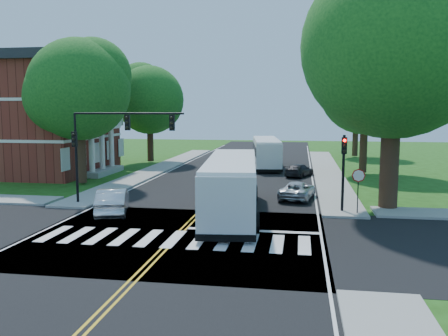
% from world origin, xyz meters
% --- Properties ---
extents(ground, '(140.00, 140.00, 0.00)m').
position_xyz_m(ground, '(0.00, 0.00, 0.00)').
color(ground, '#1E4711').
rests_on(ground, ground).
extents(road, '(14.00, 96.00, 0.01)m').
position_xyz_m(road, '(0.00, 18.00, 0.01)').
color(road, black).
rests_on(road, ground).
extents(cross_road, '(60.00, 12.00, 0.01)m').
position_xyz_m(cross_road, '(0.00, 0.00, 0.01)').
color(cross_road, black).
rests_on(cross_road, ground).
extents(center_line, '(0.36, 70.00, 0.01)m').
position_xyz_m(center_line, '(0.00, 22.00, 0.01)').
color(center_line, gold).
rests_on(center_line, road).
extents(edge_line_w, '(0.12, 70.00, 0.01)m').
position_xyz_m(edge_line_w, '(-6.80, 22.00, 0.01)').
color(edge_line_w, silver).
rests_on(edge_line_w, road).
extents(edge_line_e, '(0.12, 70.00, 0.01)m').
position_xyz_m(edge_line_e, '(6.80, 22.00, 0.01)').
color(edge_line_e, silver).
rests_on(edge_line_e, road).
extents(crosswalk, '(12.60, 3.00, 0.01)m').
position_xyz_m(crosswalk, '(0.00, -0.50, 0.02)').
color(crosswalk, silver).
rests_on(crosswalk, road).
extents(stop_bar, '(6.60, 0.40, 0.01)m').
position_xyz_m(stop_bar, '(3.50, 1.60, 0.02)').
color(stop_bar, silver).
rests_on(stop_bar, road).
extents(sidewalk_nw, '(2.60, 40.00, 0.15)m').
position_xyz_m(sidewalk_nw, '(-8.30, 25.00, 0.07)').
color(sidewalk_nw, gray).
rests_on(sidewalk_nw, ground).
extents(sidewalk_ne, '(2.60, 40.00, 0.15)m').
position_xyz_m(sidewalk_ne, '(8.30, 25.00, 0.07)').
color(sidewalk_ne, gray).
rests_on(sidewalk_ne, ground).
extents(tree_ne_big, '(10.80, 10.80, 14.91)m').
position_xyz_m(tree_ne_big, '(11.00, 8.00, 9.62)').
color(tree_ne_big, '#352315').
rests_on(tree_ne_big, ground).
extents(tree_west_near, '(8.00, 8.00, 11.40)m').
position_xyz_m(tree_west_near, '(-11.50, 14.00, 7.53)').
color(tree_west_near, '#352315').
rests_on(tree_west_near, ground).
extents(tree_west_far, '(7.60, 7.60, 10.67)m').
position_xyz_m(tree_west_far, '(-11.00, 30.00, 7.00)').
color(tree_west_far, '#352315').
rests_on(tree_west_far, ground).
extents(tree_east_mid, '(8.40, 8.40, 11.93)m').
position_xyz_m(tree_east_mid, '(11.50, 24.00, 7.86)').
color(tree_east_mid, '#352315').
rests_on(tree_east_mid, ground).
extents(tree_east_far, '(7.20, 7.20, 10.34)m').
position_xyz_m(tree_east_far, '(12.50, 40.00, 6.86)').
color(tree_east_far, '#352315').
rests_on(tree_east_far, ground).
extents(brick_building, '(20.00, 13.00, 10.80)m').
position_xyz_m(brick_building, '(-21.95, 20.00, 5.42)').
color(brick_building, maroon).
rests_on(brick_building, ground).
extents(signal_nw, '(7.15, 0.46, 5.66)m').
position_xyz_m(signal_nw, '(-5.86, 6.43, 4.38)').
color(signal_nw, black).
rests_on(signal_nw, ground).
extents(signal_ne, '(0.30, 0.46, 4.40)m').
position_xyz_m(signal_ne, '(8.20, 6.44, 2.96)').
color(signal_ne, black).
rests_on(signal_ne, ground).
extents(stop_sign, '(0.76, 0.08, 2.53)m').
position_xyz_m(stop_sign, '(9.00, 5.98, 2.03)').
color(stop_sign, black).
rests_on(stop_sign, ground).
extents(bus_lead, '(4.00, 12.74, 3.24)m').
position_xyz_m(bus_lead, '(1.91, 5.01, 1.72)').
color(bus_lead, silver).
rests_on(bus_lead, road).
extents(bus_follow, '(3.90, 11.58, 2.94)m').
position_xyz_m(bus_follow, '(2.21, 27.81, 1.56)').
color(bus_follow, silver).
rests_on(bus_follow, road).
extents(hatchback, '(2.90, 4.84, 1.51)m').
position_xyz_m(hatchback, '(-4.83, 4.02, 0.77)').
color(hatchback, silver).
rests_on(hatchback, road).
extents(suv, '(2.66, 4.52, 1.18)m').
position_xyz_m(suv, '(5.59, 10.41, 0.60)').
color(suv, silver).
rests_on(suv, road).
extents(dark_sedan, '(2.87, 4.17, 1.12)m').
position_xyz_m(dark_sedan, '(5.65, 21.22, 0.57)').
color(dark_sedan, black).
rests_on(dark_sedan, road).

